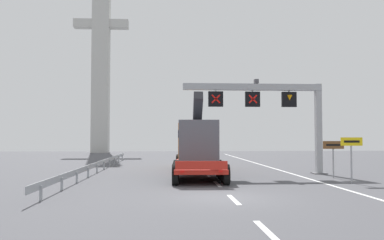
# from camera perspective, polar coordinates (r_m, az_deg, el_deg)

# --- Properties ---
(ground) EXTENTS (112.00, 112.00, 0.00)m
(ground) POSITION_cam_1_polar(r_m,az_deg,el_deg) (16.98, 4.63, -11.04)
(ground) COLOR #4C4C51
(lane_markings) EXTENTS (0.20, 61.72, 0.01)m
(lane_markings) POSITION_cam_1_polar(r_m,az_deg,el_deg) (40.35, 0.36, -6.08)
(lane_markings) COLOR silver
(lane_markings) RESTS_ON ground
(edge_line_right) EXTENTS (0.20, 63.00, 0.01)m
(edge_line_right) POSITION_cam_1_polar(r_m,az_deg,el_deg) (29.98, 13.26, -7.26)
(edge_line_right) COLOR silver
(edge_line_right) RESTS_ON ground
(overhead_lane_gantry) EXTENTS (9.87, 0.90, 6.53)m
(overhead_lane_gantry) POSITION_cam_1_polar(r_m,az_deg,el_deg) (27.98, 11.36, 2.52)
(overhead_lane_gantry) COLOR #9EA0A5
(overhead_lane_gantry) RESTS_ON ground
(heavy_haul_truck_red) EXTENTS (3.43, 14.13, 5.30)m
(heavy_haul_truck_red) POSITION_cam_1_polar(r_m,az_deg,el_deg) (28.40, 0.55, -3.58)
(heavy_haul_truck_red) COLOR red
(heavy_haul_truck_red) RESTS_ON ground
(exit_sign_yellow) EXTENTS (1.22, 0.15, 2.52)m
(exit_sign_yellow) POSITION_cam_1_polar(r_m,az_deg,el_deg) (23.58, 21.92, -3.94)
(exit_sign_yellow) COLOR #9EA0A5
(exit_sign_yellow) RESTS_ON ground
(tourist_info_sign_brown) EXTENTS (1.32, 0.15, 2.29)m
(tourist_info_sign_brown) POSITION_cam_1_polar(r_m,az_deg,el_deg) (26.23, 19.63, -4.11)
(tourist_info_sign_brown) COLOR #9EA0A5
(tourist_info_sign_brown) RESTS_ON ground
(guardrail_left) EXTENTS (0.13, 30.90, 0.76)m
(guardrail_left) POSITION_cam_1_polar(r_m,az_deg,el_deg) (30.57, -13.07, -6.12)
(guardrail_left) COLOR #999EA3
(guardrail_left) RESTS_ON ground
(bridge_pylon_distant) EXTENTS (9.00, 2.00, 34.61)m
(bridge_pylon_distant) POSITION_cam_1_polar(r_m,az_deg,el_deg) (69.00, -12.92, 10.26)
(bridge_pylon_distant) COLOR #B7B7B2
(bridge_pylon_distant) RESTS_ON ground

